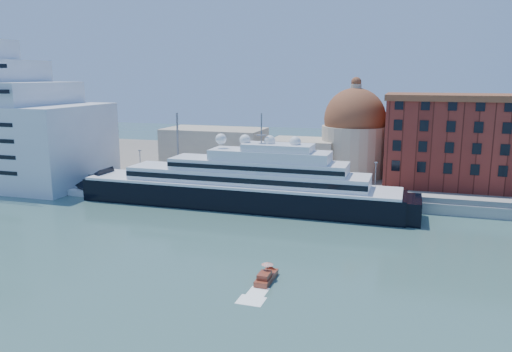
% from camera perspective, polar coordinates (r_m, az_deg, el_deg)
% --- Properties ---
extents(ground, '(400.00, 400.00, 0.00)m').
position_cam_1_polar(ground, '(95.19, -6.60, -6.90)').
color(ground, '#365E57').
rests_on(ground, ground).
extents(quay, '(180.00, 10.00, 2.50)m').
position_cam_1_polar(quay, '(125.50, -0.33, -1.72)').
color(quay, gray).
rests_on(quay, ground).
extents(land, '(260.00, 72.00, 2.00)m').
position_cam_1_polar(land, '(164.30, 4.01, 1.30)').
color(land, slate).
rests_on(land, ground).
extents(quay_fence, '(180.00, 0.10, 1.20)m').
position_cam_1_polar(quay_fence, '(120.91, -0.98, -1.33)').
color(quay_fence, slate).
rests_on(quay_fence, quay).
extents(superyacht, '(84.66, 11.74, 25.30)m').
position_cam_1_polar(superyacht, '(115.51, -3.24, -1.31)').
color(superyacht, black).
rests_on(superyacht, ground).
extents(service_barge, '(12.73, 4.67, 2.83)m').
position_cam_1_polar(service_barge, '(131.95, -17.97, -1.83)').
color(service_barge, white).
rests_on(service_barge, ground).
extents(water_taxi, '(2.12, 6.08, 2.87)m').
position_cam_1_polar(water_taxi, '(74.98, 1.16, -11.43)').
color(water_taxi, maroon).
rests_on(water_taxi, ground).
extents(warehouse, '(43.00, 19.00, 23.25)m').
position_cam_1_polar(warehouse, '(136.21, 23.53, 3.73)').
color(warehouse, maroon).
rests_on(warehouse, land).
extents(church, '(66.00, 18.00, 25.50)m').
position_cam_1_polar(church, '(144.72, 4.94, 3.88)').
color(church, beige).
rests_on(church, land).
extents(lamp_posts, '(120.80, 2.40, 18.00)m').
position_cam_1_polar(lamp_posts, '(126.62, -6.05, 2.29)').
color(lamp_posts, slate).
rests_on(lamp_posts, quay).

